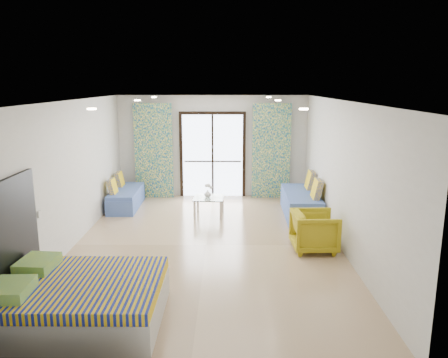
{
  "coord_description": "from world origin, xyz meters",
  "views": [
    {
      "loc": [
        0.4,
        -7.81,
        3.0
      ],
      "look_at": [
        0.33,
        0.61,
        1.15
      ],
      "focal_mm": 35.0,
      "sensor_mm": 36.0,
      "label": 1
    }
  ],
  "objects_px": {
    "bed": "(81,300)",
    "armchair": "(315,229)",
    "daybed_left": "(126,197)",
    "coffee_table": "(209,199)",
    "daybed_right": "(302,203)"
  },
  "relations": [
    {
      "from": "bed",
      "to": "armchair",
      "type": "distance_m",
      "value": 4.26
    },
    {
      "from": "daybed_left",
      "to": "armchair",
      "type": "height_order",
      "value": "daybed_left"
    },
    {
      "from": "bed",
      "to": "daybed_left",
      "type": "relative_size",
      "value": 1.2
    },
    {
      "from": "coffee_table",
      "to": "bed",
      "type": "bearing_deg",
      "value": -107.62
    },
    {
      "from": "daybed_left",
      "to": "coffee_table",
      "type": "distance_m",
      "value": 2.21
    },
    {
      "from": "armchair",
      "to": "daybed_right",
      "type": "bearing_deg",
      "value": -5.48
    },
    {
      "from": "bed",
      "to": "daybed_left",
      "type": "distance_m",
      "value": 5.31
    },
    {
      "from": "daybed_left",
      "to": "armchair",
      "type": "xyz_separation_m",
      "value": [
        4.1,
        -2.81,
        0.15
      ]
    },
    {
      "from": "armchair",
      "to": "bed",
      "type": "bearing_deg",
      "value": 123.35
    },
    {
      "from": "daybed_left",
      "to": "coffee_table",
      "type": "bearing_deg",
      "value": -19.85
    },
    {
      "from": "daybed_right",
      "to": "coffee_table",
      "type": "relative_size",
      "value": 2.52
    },
    {
      "from": "daybed_left",
      "to": "armchair",
      "type": "bearing_deg",
      "value": -35.45
    },
    {
      "from": "coffee_table",
      "to": "armchair",
      "type": "distance_m",
      "value": 2.91
    },
    {
      "from": "daybed_right",
      "to": "armchair",
      "type": "distance_m",
      "value": 2.17
    },
    {
      "from": "bed",
      "to": "coffee_table",
      "type": "height_order",
      "value": "coffee_table"
    }
  ]
}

